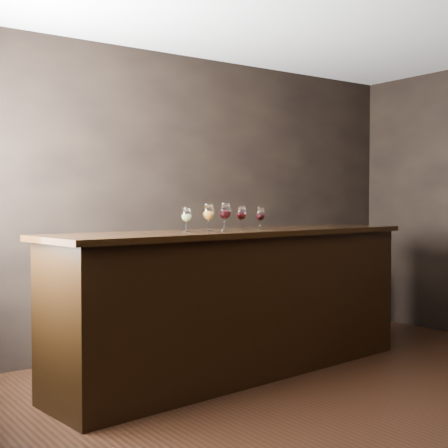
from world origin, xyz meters
TOP-DOWN VIEW (x-y plane):
  - ground at (0.00, 0.00)m, footprint 5.00×5.00m
  - room_shell at (-0.23, 0.11)m, footprint 5.02×4.52m
  - bar_counter at (-0.30, 1.12)m, footprint 3.27×1.03m
  - bar_top at (-0.30, 1.12)m, footprint 3.39×1.12m
  - back_bar_shelf at (0.69, 2.03)m, footprint 2.15×0.40m
  - glass_white at (-0.80, 1.14)m, footprint 0.08×0.08m
  - glass_amber at (-0.62, 1.11)m, footprint 0.09×0.09m
  - glass_red_a at (-0.46, 1.11)m, footprint 0.09×0.09m
  - glass_red_b at (-0.28, 1.13)m, footprint 0.08×0.08m
  - glass_red_c at (-0.11, 1.10)m, footprint 0.08×0.08m

SIDE VIEW (x-z plane):
  - ground at x=0.00m, z-range 0.00..0.00m
  - back_bar_shelf at x=0.69m, z-range 0.00..0.77m
  - bar_counter at x=-0.30m, z-range 0.00..1.13m
  - bar_top at x=-0.30m, z-range 1.13..1.17m
  - glass_red_c at x=-0.11m, z-range 1.20..1.38m
  - glass_white at x=-0.80m, z-range 1.20..1.38m
  - glass_red_b at x=-0.28m, z-range 1.20..1.40m
  - glass_amber at x=-0.62m, z-range 1.21..1.41m
  - glass_red_a at x=-0.46m, z-range 1.21..1.43m
  - room_shell at x=-0.23m, z-range 0.40..3.21m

